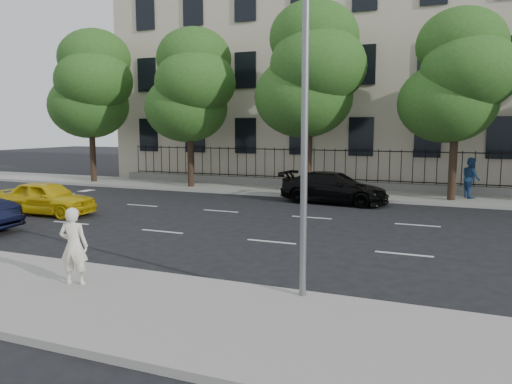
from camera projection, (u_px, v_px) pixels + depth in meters
ground at (238, 262)px, 13.27m from camera, size 120.00×120.00×0.00m
near_sidewalk at (152, 310)px, 9.60m from camera, size 60.00×4.00×0.15m
far_sidewalk at (349, 194)px, 26.09m from camera, size 60.00×4.00×0.15m
lane_markings at (294, 228)px, 17.62m from camera, size 49.60×4.62×0.01m
crosswalk at (1, 205)px, 22.79m from camera, size 0.50×12.10×0.01m
masonry_building at (381, 44)px, 33.12m from camera, size 34.60×12.11×18.50m
iron_fence at (356, 180)px, 27.57m from camera, size 30.00×0.50×2.20m
street_light at (313, 48)px, 10.03m from camera, size 0.25×3.32×8.05m
tree_a at (92, 85)px, 30.76m from camera, size 5.71×5.31×9.39m
tree_b at (191, 86)px, 28.15m from camera, size 5.53×5.12×8.97m
tree_c at (311, 70)px, 25.42m from camera, size 5.89×5.50×9.80m
tree_d at (458, 77)px, 22.84m from camera, size 5.34×4.94×8.84m
yellow_taxi at (47, 198)px, 20.29m from camera, size 4.11×1.78×1.38m
black_sedan at (334, 188)px, 23.28m from camera, size 5.21×2.52×1.46m
woman_near at (74, 246)px, 10.82m from camera, size 0.71×0.57×1.70m
pedestrian_far at (471, 178)px, 23.96m from camera, size 1.02×1.15×1.96m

